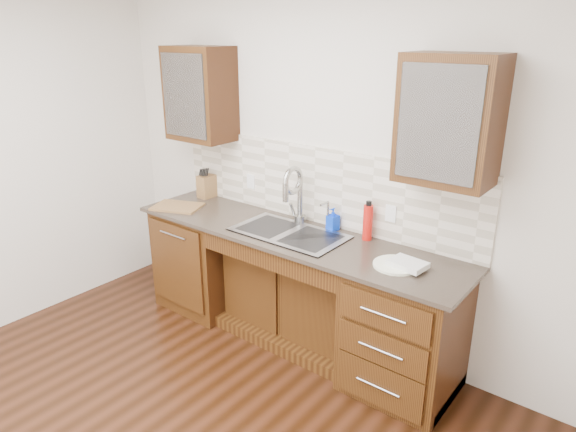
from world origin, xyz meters
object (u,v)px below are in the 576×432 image
Objects in this scene: water_bottle at (368,223)px; cutting_board at (177,207)px; soap_bottle at (333,219)px; plate at (396,265)px; knife_block at (208,186)px.

water_bottle reaches higher than cutting_board.
water_bottle is at bearing 12.99° from cutting_board.
soap_bottle is 0.66× the size of water_bottle.
water_bottle is 0.47m from plate.
knife_block reaches higher than cutting_board.
water_bottle reaches higher than knife_block.
soap_bottle reaches higher than cutting_board.
plate is (0.66, -0.28, -0.08)m from soap_bottle.
knife_block is at bearing -167.87° from soap_bottle.
soap_bottle is 0.43× the size of cutting_board.
water_bottle reaches higher than plate.
water_bottle reaches higher than soap_bottle.
knife_block reaches higher than plate.
knife_block reaches higher than soap_bottle.
soap_bottle is 0.58× the size of plate.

